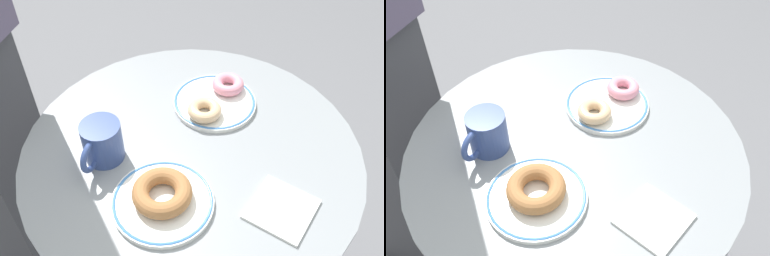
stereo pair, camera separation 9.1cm
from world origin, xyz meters
The scene contains 8 objects.
cafe_table centered at (0.00, 0.00, 0.52)m, with size 0.71×0.71×0.77m.
plate_left centered at (-0.14, -0.03, 0.77)m, with size 0.19×0.19×0.01m.
plate_right centered at (0.14, 0.03, 0.77)m, with size 0.19×0.19×0.01m.
donut_cinnamon centered at (-0.14, -0.03, 0.80)m, with size 0.11×0.11×0.03m, color #A36B3D.
donut_pink_frosted centered at (0.20, 0.03, 0.79)m, with size 0.07×0.07×0.02m, color pink.
donut_glazed centered at (0.09, 0.03, 0.79)m, with size 0.07×0.07×0.02m, color #E0B789.
paper_napkin centered at (-0.04, -0.22, 0.77)m, with size 0.11×0.11×0.01m, color white.
coffee_mug centered at (-0.12, 0.14, 0.81)m, with size 0.12×0.08×0.09m.
Camera 2 is at (-0.45, -0.41, 1.44)m, focal length 40.65 mm.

